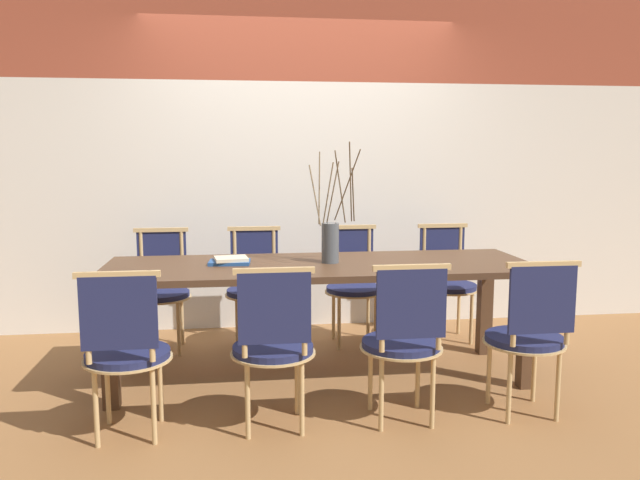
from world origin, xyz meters
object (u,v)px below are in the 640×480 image
dining_table (320,278)px  chair_far_center (353,281)px  book_stack (230,261)px  vase_centerpiece (331,239)px  chair_near_center (404,337)px

dining_table → chair_far_center: 0.84m
dining_table → book_stack: size_ratio=10.08×
dining_table → vase_centerpiece: bearing=18.2°
chair_far_center → book_stack: 1.17m
chair_far_center → dining_table: bearing=64.6°
chair_far_center → book_stack: (-0.91, -0.68, 0.29)m
chair_near_center → chair_far_center: (-0.00, 1.47, 0.00)m
dining_table → chair_near_center: chair_near_center is taller
chair_far_center → book_stack: chair_far_center is taller
chair_near_center → vase_centerpiece: size_ratio=1.17×
chair_near_center → vase_centerpiece: 0.91m
chair_far_center → book_stack: size_ratio=3.33×
book_stack → dining_table: bearing=-6.1°
chair_far_center → vase_centerpiece: size_ratio=1.17×
book_stack → chair_near_center: bearing=-41.1°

